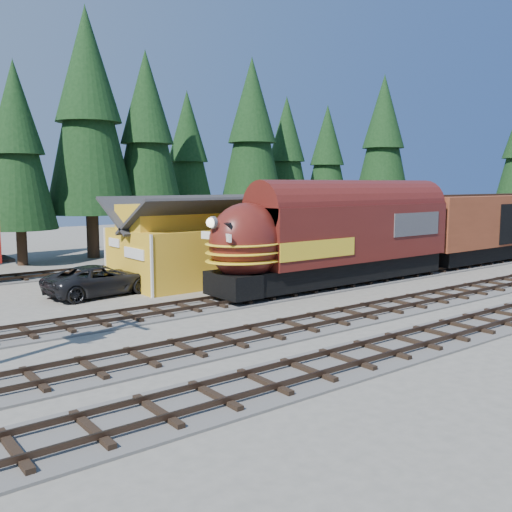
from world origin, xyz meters
TOP-DOWN VIEW (x-y plane):
  - ground at (0.00, 0.00)m, footprint 120.00×120.00m
  - track_siding at (10.00, 4.00)m, footprint 68.00×3.20m
  - track_main_south at (10.00, -2.00)m, footprint 68.00×3.20m
  - track_spur at (-10.00, 18.00)m, footprint 32.00×3.20m
  - depot at (-0.00, 10.50)m, footprint 12.80×7.00m
  - conifer_backdrop at (6.63, 24.47)m, footprint 78.40×22.30m
  - locomotive at (3.78, 4.00)m, footprint 17.49×3.48m
  - boxcar at (20.73, 4.00)m, footprint 15.30×3.28m
  - pickup_truck_a at (-7.85, 9.98)m, footprint 6.30×3.45m

SIDE VIEW (x-z plane):
  - ground at x=0.00m, z-range 0.00..0.00m
  - track_siding at x=10.00m, z-range -0.11..0.22m
  - track_main_south at x=10.00m, z-range -0.11..0.22m
  - track_spur at x=-10.00m, z-range -0.11..0.22m
  - pickup_truck_a at x=-7.85m, z-range 0.00..1.67m
  - locomotive at x=3.78m, z-range 0.37..5.13m
  - boxcar at x=20.73m, z-range 0.46..5.27m
  - depot at x=0.00m, z-range 0.31..5.61m
  - conifer_backdrop at x=6.63m, z-range 1.32..18.73m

